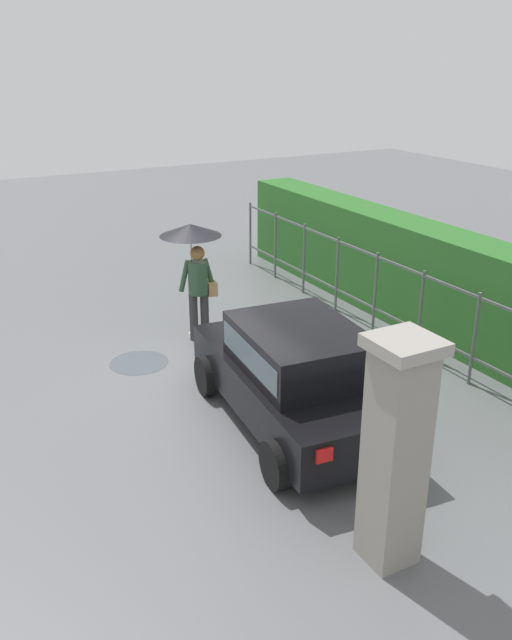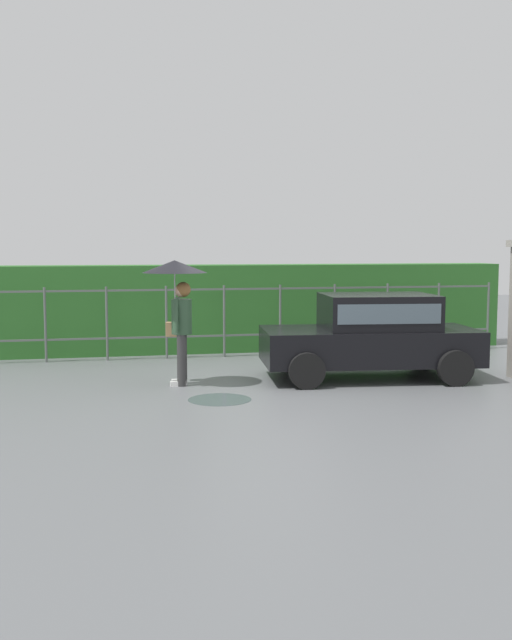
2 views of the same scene
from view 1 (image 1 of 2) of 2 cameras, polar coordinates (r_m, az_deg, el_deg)
name	(u,v)px [view 1 (image 1 of 2)]	position (r m, az deg, el deg)	size (l,w,h in m)	color
ground_plane	(210,374)	(10.65, -4.01, -4.67)	(40.00, 40.00, 0.00)	slate
car	(296,372)	(8.92, 3.47, -4.45)	(3.86, 2.15, 1.48)	black
pedestrian	(194,253)	(11.47, -5.35, 5.76)	(1.06, 1.06, 2.08)	#333333
gate_pillar	(395,452)	(6.56, 11.89, -11.04)	(0.60, 0.60, 2.42)	gray
fence_section	(397,299)	(11.71, 12.02, 1.80)	(10.86, 0.05, 1.50)	#59605B
hedge_row	(438,284)	(12.27, 15.37, 3.03)	(11.81, 0.90, 1.90)	#2D6B28
puddle_near	(139,363)	(11.18, -10.02, -3.63)	(0.97, 0.97, 0.00)	#4C545B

